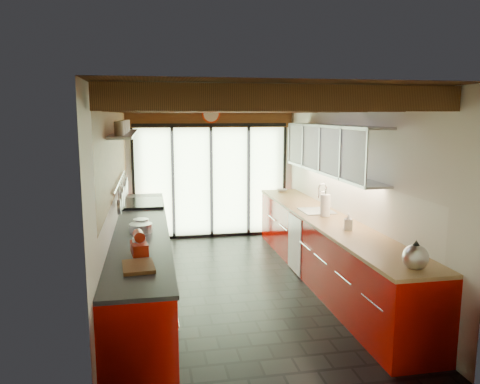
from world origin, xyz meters
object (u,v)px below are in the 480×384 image
at_px(stand_mixer, 139,244).
at_px(soap_bottle, 348,222).
at_px(bowl, 282,190).
at_px(kettle, 415,256).
at_px(paper_towel, 325,206).

distance_m(stand_mixer, soap_bottle, 2.60).
distance_m(soap_bottle, bowl, 2.99).
relative_size(kettle, bowl, 1.62).
distance_m(paper_towel, bowl, 2.20).
height_order(stand_mixer, paper_towel, paper_towel).
relative_size(soap_bottle, bowl, 1.13).
height_order(soap_bottle, bowl, soap_bottle).
xyz_separation_m(paper_towel, soap_bottle, (0.00, -0.79, -0.05)).
relative_size(stand_mixer, kettle, 0.98).
bearing_deg(bowl, paper_towel, -90.00).
bearing_deg(soap_bottle, stand_mixer, -168.01).
relative_size(paper_towel, soap_bottle, 1.76).
bearing_deg(bowl, kettle, -90.00).
height_order(stand_mixer, bowl, stand_mixer).
bearing_deg(kettle, stand_mixer, 159.09).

